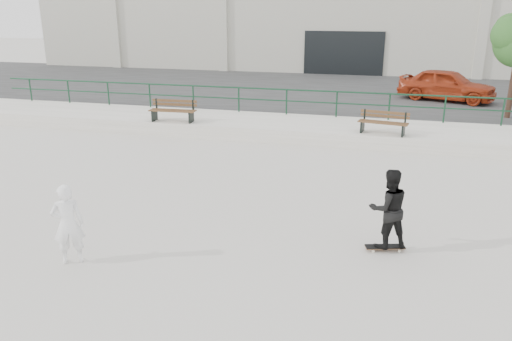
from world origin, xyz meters
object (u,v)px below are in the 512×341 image
(bench_right, at_px, (383,123))
(standing_skater, at_px, (388,209))
(bench_left, at_px, (173,111))
(seated_skater, at_px, (68,224))
(skateboard, at_px, (385,247))
(red_car, at_px, (447,85))

(bench_right, xyz_separation_m, standing_skater, (0.25, -7.86, 0.02))
(bench_left, height_order, bench_right, bench_left)
(bench_right, xyz_separation_m, seated_skater, (-5.51, -9.88, -0.09))
(skateboard, distance_m, seated_skater, 6.14)
(bench_left, distance_m, red_car, 12.72)
(seated_skater, bearing_deg, red_car, -146.42)
(bench_left, xyz_separation_m, standing_skater, (7.98, -7.84, -0.00))
(bench_right, relative_size, skateboard, 2.14)
(skateboard, height_order, seated_skater, seated_skater)
(red_car, bearing_deg, standing_skater, -169.25)
(bench_left, distance_m, seated_skater, 10.10)
(bench_left, height_order, seated_skater, seated_skater)
(standing_skater, bearing_deg, bench_right, -111.14)
(skateboard, bearing_deg, seated_skater, -177.30)
(bench_right, distance_m, seated_skater, 11.31)
(bench_left, relative_size, seated_skater, 1.14)
(standing_skater, bearing_deg, red_car, -122.06)
(skateboard, bearing_deg, red_car, 64.34)
(bench_right, height_order, standing_skater, standing_skater)
(red_car, distance_m, skateboard, 15.39)
(red_car, height_order, skateboard, red_car)
(bench_left, bearing_deg, red_car, 32.07)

